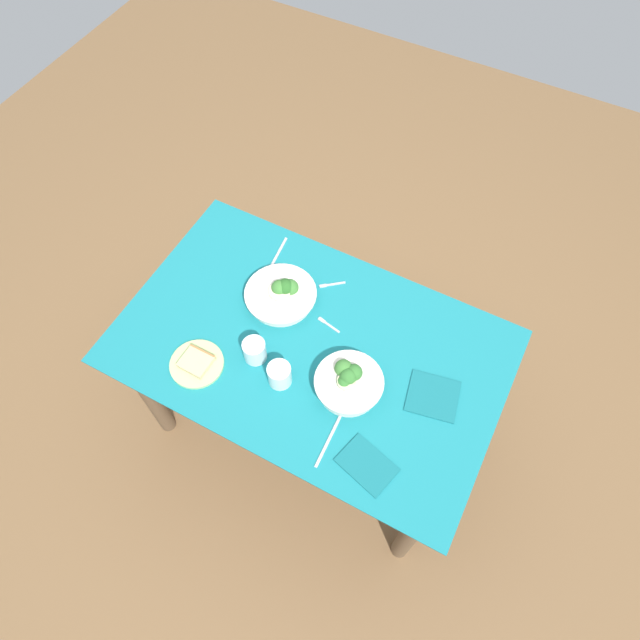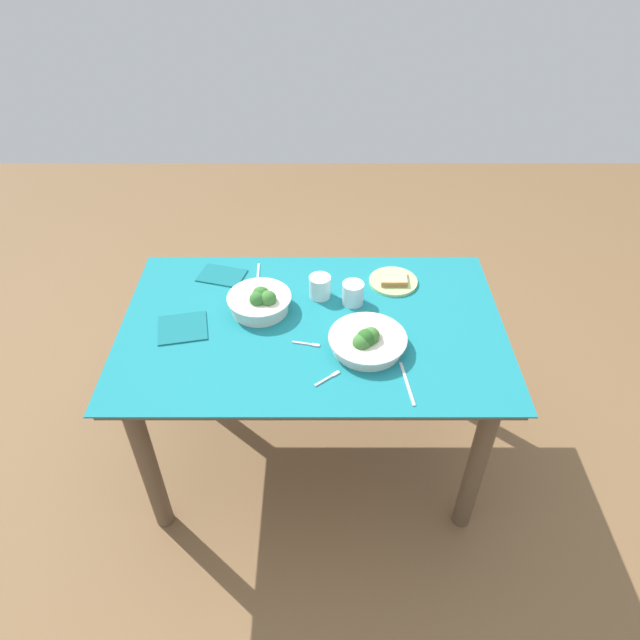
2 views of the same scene
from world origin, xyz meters
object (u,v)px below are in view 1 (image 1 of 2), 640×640
(water_glass_side, at_px, (280,375))
(fork_by_far_bowl, at_px, (331,285))
(napkin_folded_lower, at_px, (367,465))
(table_knife_left, at_px, (328,441))
(broccoli_bowl_far, at_px, (348,382))
(broccoli_bowl_near, at_px, (282,294))
(bread_side_plate, at_px, (197,363))
(fork_by_near_bowl, at_px, (328,324))
(table_knife_right, at_px, (277,256))
(water_glass_center, at_px, (255,351))
(napkin_folded_upper, at_px, (433,396))

(water_glass_side, distance_m, fork_by_far_bowl, 0.45)
(napkin_folded_lower, bearing_deg, table_knife_left, -4.71)
(broccoli_bowl_far, distance_m, fork_by_far_bowl, 0.44)
(broccoli_bowl_near, relative_size, bread_side_plate, 1.41)
(bread_side_plate, distance_m, fork_by_near_bowl, 0.50)
(water_glass_side, xyz_separation_m, table_knife_right, (0.29, -0.47, -0.04))
(water_glass_center, distance_m, fork_by_far_bowl, 0.42)
(bread_side_plate, relative_size, napkin_folded_upper, 1.11)
(broccoli_bowl_far, xyz_separation_m, fork_by_near_bowl, (0.18, -0.19, -0.04))
(bread_side_plate, height_order, fork_by_near_bowl, bread_side_plate)
(bread_side_plate, height_order, fork_by_far_bowl, bread_side_plate)
(broccoli_bowl_far, relative_size, water_glass_side, 2.69)
(water_glass_side, bearing_deg, broccoli_bowl_near, -61.41)
(broccoli_bowl_near, bearing_deg, broccoli_bowl_far, 151.16)
(broccoli_bowl_far, relative_size, table_knife_right, 1.24)
(water_glass_center, height_order, napkin_folded_lower, water_glass_center)
(water_glass_side, xyz_separation_m, fork_by_far_bowl, (0.03, -0.44, -0.04))
(broccoli_bowl_far, xyz_separation_m, table_knife_right, (0.51, -0.38, -0.04))
(broccoli_bowl_far, relative_size, napkin_folded_lower, 1.33)
(broccoli_bowl_far, height_order, napkin_folded_upper, broccoli_bowl_far)
(fork_by_near_bowl, bearing_deg, broccoli_bowl_near, 5.99)
(table_knife_right, xyz_separation_m, napkin_folded_upper, (-0.78, 0.28, 0.00))
(water_glass_side, height_order, table_knife_right, water_glass_side)
(fork_by_far_bowl, xyz_separation_m, table_knife_left, (-0.28, 0.56, -0.00))
(bread_side_plate, distance_m, table_knife_left, 0.55)
(broccoli_bowl_near, relative_size, fork_by_near_bowl, 2.77)
(broccoli_bowl_far, distance_m, table_knife_right, 0.64)
(table_knife_left, distance_m, napkin_folded_upper, 0.40)
(water_glass_side, xyz_separation_m, table_knife_left, (-0.25, 0.12, -0.04))
(table_knife_left, bearing_deg, water_glass_center, 64.72)
(fork_by_near_bowl, bearing_deg, table_knife_right, -18.49)
(bread_side_plate, height_order, napkin_folded_upper, bread_side_plate)
(water_glass_side, relative_size, napkin_folded_lower, 0.50)
(water_glass_center, bearing_deg, bread_side_plate, 36.79)
(bread_side_plate, bearing_deg, broccoli_bowl_near, -108.77)
(broccoli_bowl_far, distance_m, broccoli_bowl_near, 0.44)
(table_knife_right, distance_m, napkin_folded_lower, 0.91)
(fork_by_far_bowl, height_order, fork_by_near_bowl, same)
(bread_side_plate, bearing_deg, table_knife_left, 176.42)
(broccoli_bowl_far, relative_size, bread_side_plate, 1.24)
(water_glass_center, distance_m, napkin_folded_upper, 0.64)
(broccoli_bowl_far, height_order, napkin_folded_lower, broccoli_bowl_far)
(fork_by_far_bowl, distance_m, fork_by_near_bowl, 0.18)
(fork_by_far_bowl, relative_size, fork_by_near_bowl, 0.88)
(fork_by_near_bowl, distance_m, table_knife_left, 0.45)
(water_glass_center, height_order, fork_by_far_bowl, water_glass_center)
(broccoli_bowl_near, xyz_separation_m, napkin_folded_upper, (-0.66, 0.11, -0.03))
(fork_by_far_bowl, bearing_deg, bread_side_plate, 24.80)
(fork_by_near_bowl, height_order, table_knife_left, same)
(water_glass_side, bearing_deg, broccoli_bowl_far, -158.82)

